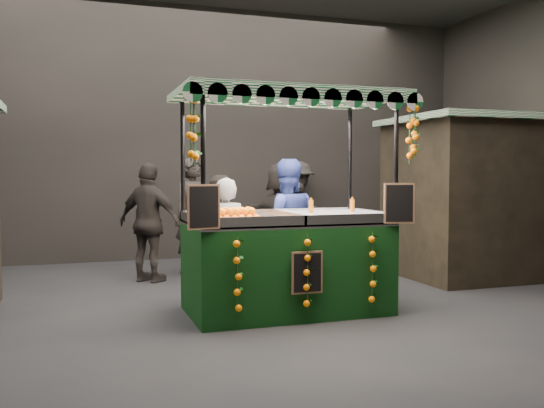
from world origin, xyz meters
name	(u,v)px	position (x,y,z in m)	size (l,w,h in m)	color
ground	(258,315)	(0.00, 0.00, 0.00)	(12.00, 12.00, 0.00)	black
market_hall	(258,28)	(0.00, 0.00, 3.38)	(12.10, 10.10, 5.05)	black
neighbour_stall_right	(484,196)	(4.40, 1.50, 1.31)	(3.00, 2.20, 2.60)	black
juice_stall	(288,245)	(0.40, 0.04, 0.82)	(2.75, 1.62, 2.66)	black
vendor_grey	(225,239)	(-0.17, 0.93, 0.82)	(0.68, 0.54, 1.63)	gray
vendor_blue	(286,226)	(0.77, 1.16, 0.95)	(1.02, 0.85, 1.89)	navy
shopper_0	(194,216)	(-0.15, 3.15, 0.97)	(0.82, 0.66, 1.95)	#292321
shopper_1	(223,230)	(0.07, 2.00, 0.83)	(0.94, 0.82, 1.67)	#2D2824
shopper_2	(149,223)	(-0.96, 2.61, 0.93)	(1.11, 1.07, 1.86)	black
shopper_3	(298,209)	(2.28, 4.60, 0.97)	(1.40, 1.39, 1.94)	#2B2723
shopper_5	(282,218)	(1.27, 2.73, 0.94)	(1.52, 1.71, 1.88)	#2D2724
shopper_6	(297,220)	(2.17, 4.39, 0.76)	(0.45, 0.61, 1.52)	black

